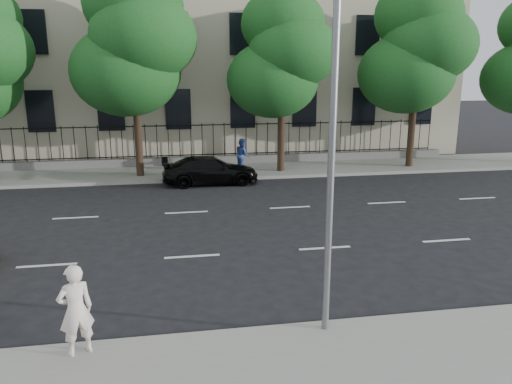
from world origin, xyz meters
The scene contains 12 objects.
ground centered at (0.00, 0.00, 0.00)m, with size 120.00×120.00×0.00m, color black.
far_sidewalk centered at (0.00, 14.00, 0.07)m, with size 60.00×4.00×0.15m, color gray.
lane_markings centered at (0.00, 4.75, 0.01)m, with size 49.60×4.62×0.01m, color silver, non-canonical shape.
masonry_building centered at (0.00, 22.95, 9.02)m, with size 34.60×12.11×18.50m.
iron_fence centered at (0.00, 15.70, 0.65)m, with size 30.00×0.50×2.20m.
street_light centered at (2.50, -1.77, 5.15)m, with size 0.25×3.32×8.05m.
tree_c centered at (-1.96, 13.36, 6.41)m, with size 5.89×5.50×9.80m.
tree_d centered at (5.04, 13.36, 5.84)m, with size 5.34×4.94×8.84m.
tree_e centered at (12.04, 13.36, 6.20)m, with size 5.71×5.31×9.46m.
black_sedan centered at (1.28, 11.50, 0.64)m, with size 1.80×4.42×1.28m, color black.
woman_near centered at (-2.32, -2.40, 1.03)m, with size 0.64×0.42×1.77m, color white.
pedestrian_far centered at (3.06, 13.42, 0.98)m, with size 0.81×0.63×1.67m, color navy.
Camera 1 is at (-0.46, -11.16, 5.40)m, focal length 35.00 mm.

